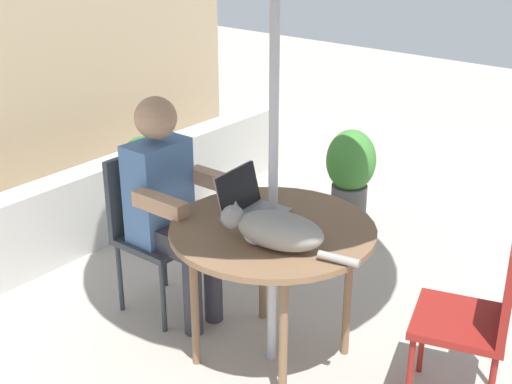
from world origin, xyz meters
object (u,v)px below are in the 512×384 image
object	(u,v)px
chair_occupied	(150,219)
person_seated	(168,198)
potted_plant_near_fence	(145,176)
cat	(275,230)
laptop	(247,202)
patio_table	(273,239)
chair_empty	(482,308)
potted_plant_by_chair	(350,175)

from	to	relation	value
chair_occupied	person_seated	distance (m)	0.23
chair_occupied	potted_plant_near_fence	bearing A→B (deg)	48.73
cat	potted_plant_near_fence	bearing A→B (deg)	63.53
person_seated	laptop	distance (m)	0.52
patio_table	cat	distance (m)	0.25
patio_table	laptop	xyz separation A→B (m)	(0.04, 0.18, 0.13)
patio_table	person_seated	xyz separation A→B (m)	(-0.00, 0.69, 0.02)
chair_occupied	cat	xyz separation A→B (m)	(-0.16, -0.97, 0.30)
chair_empty	potted_plant_by_chair	xyz separation A→B (m)	(1.23, 1.41, -0.11)
cat	person_seated	bearing A→B (deg)	79.13
potted_plant_near_fence	potted_plant_by_chair	xyz separation A→B (m)	(0.75, -1.22, 0.08)
chair_occupied	laptop	world-z (taller)	laptop
chair_empty	potted_plant_by_chair	world-z (taller)	chair_empty
potted_plant_by_chair	potted_plant_near_fence	bearing A→B (deg)	121.39
cat	potted_plant_by_chair	size ratio (longest dim) A/B	0.89
patio_table	potted_plant_near_fence	xyz separation A→B (m)	(0.76, 1.71, -0.34)
patio_table	laptop	size ratio (longest dim) A/B	3.05
chair_empty	cat	bearing A→B (deg)	118.70
patio_table	potted_plant_by_chair	distance (m)	1.60
potted_plant_by_chair	patio_table	bearing A→B (deg)	-162.08
patio_table	chair_occupied	xyz separation A→B (m)	(0.00, 0.85, -0.15)
laptop	chair_empty	bearing A→B (deg)	-77.67
chair_empty	laptop	xyz separation A→B (m)	(-0.24, 1.11, 0.28)
potted_plant_near_fence	potted_plant_by_chair	distance (m)	1.44
chair_occupied	potted_plant_near_fence	size ratio (longest dim) A/B	1.45
patio_table	chair_empty	bearing A→B (deg)	-73.19
laptop	potted_plant_near_fence	distance (m)	1.75
patio_table	chair_empty	world-z (taller)	chair_empty
patio_table	chair_occupied	distance (m)	0.86
chair_occupied	potted_plant_by_chair	distance (m)	1.55
person_seated	potted_plant_near_fence	world-z (taller)	person_seated
laptop	potted_plant_near_fence	size ratio (longest dim) A/B	0.52
patio_table	person_seated	distance (m)	0.69
chair_empty	potted_plant_by_chair	distance (m)	1.87
patio_table	laptop	bearing A→B (deg)	78.70
potted_plant_near_fence	laptop	bearing A→B (deg)	-115.33
laptop	potted_plant_by_chair	distance (m)	1.55
patio_table	potted_plant_near_fence	distance (m)	1.90
person_seated	potted_plant_by_chair	world-z (taller)	person_seated
chair_occupied	potted_plant_by_chair	xyz separation A→B (m)	(1.51, -0.36, -0.11)
chair_empty	cat	xyz separation A→B (m)	(-0.44, 0.80, 0.30)
laptop	patio_table	bearing A→B (deg)	-101.30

